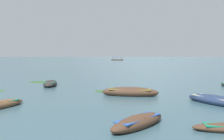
{
  "coord_description": "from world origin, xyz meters",
  "views": [
    {
      "loc": [
        2.88,
        -5.44,
        3.08
      ],
      "look_at": [
        -0.16,
        34.06,
        0.86
      ],
      "focal_mm": 39.81,
      "sensor_mm": 36.0,
      "label": 1
    }
  ],
  "objects": [
    {
      "name": "ground_plane",
      "position": [
        0.0,
        1500.0,
        0.0
      ],
      "size": [
        6000.0,
        6000.0,
        0.0
      ],
      "primitive_type": "plane",
      "color": "#385660"
    },
    {
      "name": "rowboat_5",
      "position": [
        2.81,
        13.93,
        0.26
      ],
      "size": [
        4.57,
        1.9,
        0.83
      ],
      "color": "#4C3323",
      "rests_on": "ground"
    },
    {
      "name": "ferry_0",
      "position": [
        -7.12,
        173.29,
        0.45
      ],
      "size": [
        8.58,
        4.0,
        2.54
      ],
      "color": "#4C3323",
      "rests_on": "ground"
    },
    {
      "name": "weed_patch_2",
      "position": [
        0.61,
        15.81,
        0.0
      ],
      "size": [
        2.45,
        2.14,
        0.14
      ],
      "primitive_type": "ellipsoid",
      "rotation": [
        0.0,
        0.0,
        2.58
      ],
      "color": "#2D5628",
      "rests_on": "ground"
    },
    {
      "name": "mountain_1",
      "position": [
        -618.26,
        2139.71,
        95.56
      ],
      "size": [
        831.77,
        831.77,
        191.12
      ],
      "primitive_type": "cone",
      "color": "#56665B",
      "rests_on": "ground"
    },
    {
      "name": "mountain_2",
      "position": [
        212.9,
        2262.47,
        228.0
      ],
      "size": [
        1840.57,
        1840.57,
        456.0
      ],
      "primitive_type": "cone",
      "color": "slate",
      "rests_on": "ground"
    },
    {
      "name": "rowboat_4",
      "position": [
        3.21,
        5.36,
        0.19
      ],
      "size": [
        2.96,
        3.52,
        0.61
      ],
      "color": "#4C3323",
      "rests_on": "ground"
    },
    {
      "name": "weed_patch_3",
      "position": [
        -8.02,
        23.12,
        0.0
      ],
      "size": [
        2.65,
        2.4,
        0.14
      ],
      "primitive_type": "ellipsoid",
      "rotation": [
        0.0,
        0.0,
        0.16
      ],
      "color": "#2D5628",
      "rests_on": "ground"
    },
    {
      "name": "rowboat_6",
      "position": [
        8.34,
        10.98,
        0.21
      ],
      "size": [
        3.53,
        4.34,
        0.68
      ],
      "color": "navy",
      "rests_on": "ground"
    },
    {
      "name": "rowboat_3",
      "position": [
        -5.56,
        19.8,
        0.21
      ],
      "size": [
        2.3,
        4.31,
        0.69
      ],
      "color": "#2D2826",
      "rests_on": "ground"
    }
  ]
}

